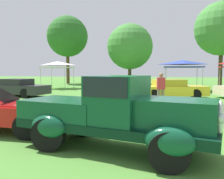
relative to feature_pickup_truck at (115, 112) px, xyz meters
The scene contains 11 objects.
ground_plane 1.13m from the feature_pickup_truck, 32.00° to the left, with size 120.00×120.00×0.00m, color #4C8433.
feature_pickup_truck is the anchor object (origin of this frame).
neighbor_convertible 3.86m from the feature_pickup_truck, 161.97° to the left, with size 4.42×1.83×1.40m.
show_car_charcoal 13.33m from the feature_pickup_truck, 130.61° to the left, with size 4.63×2.64×1.22m.
show_car_yellow 11.02m from the feature_pickup_truck, 80.56° to the left, with size 4.72×2.72×1.22m.
spectator_near_truck 7.25m from the feature_pickup_truck, 81.19° to the left, with size 0.43×0.30×1.69m.
canopy_tent_left_field 19.78m from the feature_pickup_truck, 116.87° to the left, with size 2.73×2.73×2.71m.
canopy_tent_center_field 17.15m from the feature_pickup_truck, 79.61° to the left, with size 3.22×3.22×2.71m.
treeline_far_left 28.80m from the feature_pickup_truck, 113.00° to the left, with size 5.46×5.46×9.08m.
treeline_mid_left 27.10m from the feature_pickup_truck, 95.77° to the left, with size 5.96×5.96×7.89m.
treeline_center 26.47m from the feature_pickup_truck, 71.88° to the left, with size 6.11×6.11×9.60m.
Camera 1 is at (0.33, -5.75, 1.82)m, focal length 38.99 mm.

